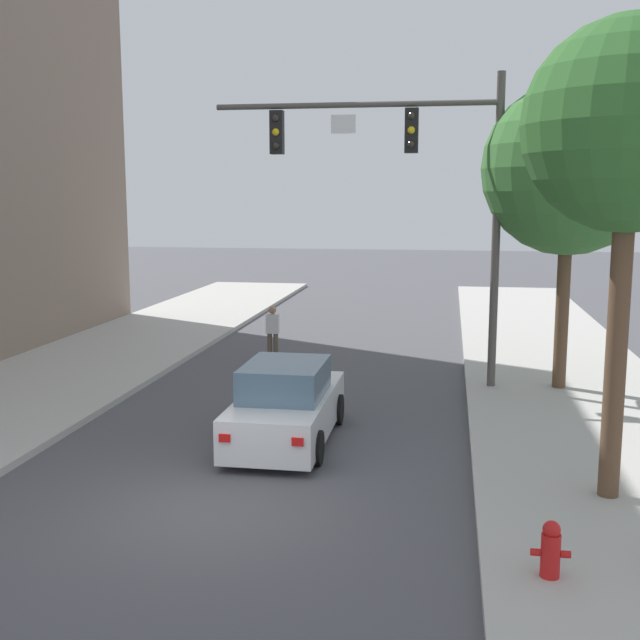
# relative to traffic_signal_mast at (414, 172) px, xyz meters

# --- Properties ---
(ground_plane) EXTENTS (120.00, 120.00, 0.00)m
(ground_plane) POSITION_rel_traffic_signal_mast_xyz_m (-2.62, -8.22, -5.36)
(ground_plane) COLOR #4C4C51
(traffic_signal_mast) EXTENTS (6.97, 0.38, 7.50)m
(traffic_signal_mast) POSITION_rel_traffic_signal_mast_xyz_m (0.00, 0.00, 0.00)
(traffic_signal_mast) COLOR #514C47
(traffic_signal_mast) RESTS_ON sidewalk_right
(car_lead_white) EXTENTS (1.85, 4.25, 1.60)m
(car_lead_white) POSITION_rel_traffic_signal_mast_xyz_m (-2.18, -4.72, -4.64)
(car_lead_white) COLOR silver
(car_lead_white) RESTS_ON ground
(pedestrian_crossing_road) EXTENTS (0.36, 0.22, 1.64)m
(pedestrian_crossing_road) POSITION_rel_traffic_signal_mast_xyz_m (-4.11, 2.54, -4.45)
(pedestrian_crossing_road) COLOR brown
(pedestrian_crossing_road) RESTS_ON ground
(fire_hydrant) EXTENTS (0.48, 0.24, 0.72)m
(fire_hydrant) POSITION_rel_traffic_signal_mast_xyz_m (2.21, -9.92, -4.85)
(fire_hydrant) COLOR red
(fire_hydrant) RESTS_ON sidewalk_right
(street_tree_nearest) EXTENTS (3.14, 3.14, 7.22)m
(street_tree_nearest) POSITION_rel_traffic_signal_mast_xyz_m (3.43, -7.03, 0.39)
(street_tree_nearest) COLOR brown
(street_tree_nearest) RESTS_ON sidewalk_right
(street_tree_second) EXTENTS (4.08, 4.08, 7.31)m
(street_tree_second) POSITION_rel_traffic_signal_mast_xyz_m (3.61, 0.13, 0.04)
(street_tree_second) COLOR brown
(street_tree_second) RESTS_ON sidewalk_right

